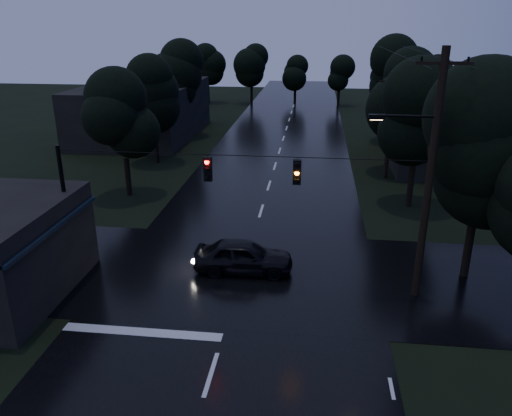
# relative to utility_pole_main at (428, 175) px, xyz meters

# --- Properties ---
(main_road) EXTENTS (12.00, 120.00, 0.02)m
(main_road) POSITION_rel_utility_pole_main_xyz_m (-7.41, 19.00, -5.26)
(main_road) COLOR black
(main_road) RESTS_ON ground
(cross_street) EXTENTS (60.00, 9.00, 0.02)m
(cross_street) POSITION_rel_utility_pole_main_xyz_m (-7.41, 1.00, -5.26)
(cross_street) COLOR black
(cross_street) RESTS_ON ground
(building_far_right) EXTENTS (10.00, 14.00, 4.40)m
(building_far_right) POSITION_rel_utility_pole_main_xyz_m (6.59, 23.00, -3.06)
(building_far_right) COLOR black
(building_far_right) RESTS_ON ground
(building_far_left) EXTENTS (10.00, 16.00, 5.00)m
(building_far_left) POSITION_rel_utility_pole_main_xyz_m (-21.41, 29.00, -2.76)
(building_far_left) COLOR black
(building_far_left) RESTS_ON ground
(utility_pole_main) EXTENTS (3.50, 0.30, 10.00)m
(utility_pole_main) POSITION_rel_utility_pole_main_xyz_m (0.00, 0.00, 0.00)
(utility_pole_main) COLOR black
(utility_pole_main) RESTS_ON ground
(utility_pole_far) EXTENTS (2.00, 0.30, 7.50)m
(utility_pole_far) POSITION_rel_utility_pole_main_xyz_m (0.89, 17.00, -1.38)
(utility_pole_far) COLOR black
(utility_pole_far) RESTS_ON ground
(anchor_pole_left) EXTENTS (0.18, 0.18, 6.00)m
(anchor_pole_left) POSITION_rel_utility_pole_main_xyz_m (-14.91, 0.00, -2.26)
(anchor_pole_left) COLOR black
(anchor_pole_left) RESTS_ON ground
(span_signals) EXTENTS (15.00, 0.37, 1.12)m
(span_signals) POSITION_rel_utility_pole_main_xyz_m (-6.85, -0.01, -0.01)
(span_signals) COLOR black
(span_signals) RESTS_ON ground
(tree_corner_near) EXTENTS (4.48, 4.48, 9.44)m
(tree_corner_near) POSITION_rel_utility_pole_main_xyz_m (2.59, 2.00, 0.74)
(tree_corner_near) COLOR black
(tree_corner_near) RESTS_ON ground
(tree_left_a) EXTENTS (3.92, 3.92, 8.26)m
(tree_left_a) POSITION_rel_utility_pole_main_xyz_m (-16.41, 11.00, -0.02)
(tree_left_a) COLOR black
(tree_left_a) RESTS_ON ground
(tree_left_b) EXTENTS (4.20, 4.20, 8.85)m
(tree_left_b) POSITION_rel_utility_pole_main_xyz_m (-17.01, 19.00, 0.36)
(tree_left_b) COLOR black
(tree_left_b) RESTS_ON ground
(tree_left_c) EXTENTS (4.48, 4.48, 9.44)m
(tree_left_c) POSITION_rel_utility_pole_main_xyz_m (-17.61, 29.00, 0.74)
(tree_left_c) COLOR black
(tree_left_c) RESTS_ON ground
(tree_right_a) EXTENTS (4.20, 4.20, 8.85)m
(tree_right_a) POSITION_rel_utility_pole_main_xyz_m (1.59, 11.00, 0.36)
(tree_right_a) COLOR black
(tree_right_a) RESTS_ON ground
(tree_right_b) EXTENTS (4.48, 4.48, 9.44)m
(tree_right_b) POSITION_rel_utility_pole_main_xyz_m (2.19, 19.00, 0.74)
(tree_right_b) COLOR black
(tree_right_b) RESTS_ON ground
(tree_right_c) EXTENTS (4.76, 4.76, 10.03)m
(tree_right_c) POSITION_rel_utility_pole_main_xyz_m (2.79, 29.00, 1.11)
(tree_right_c) COLOR black
(tree_right_c) RESTS_ON ground
(car) EXTENTS (4.53, 1.93, 1.53)m
(car) POSITION_rel_utility_pole_main_xyz_m (-7.37, 1.24, -4.50)
(car) COLOR black
(car) RESTS_ON ground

